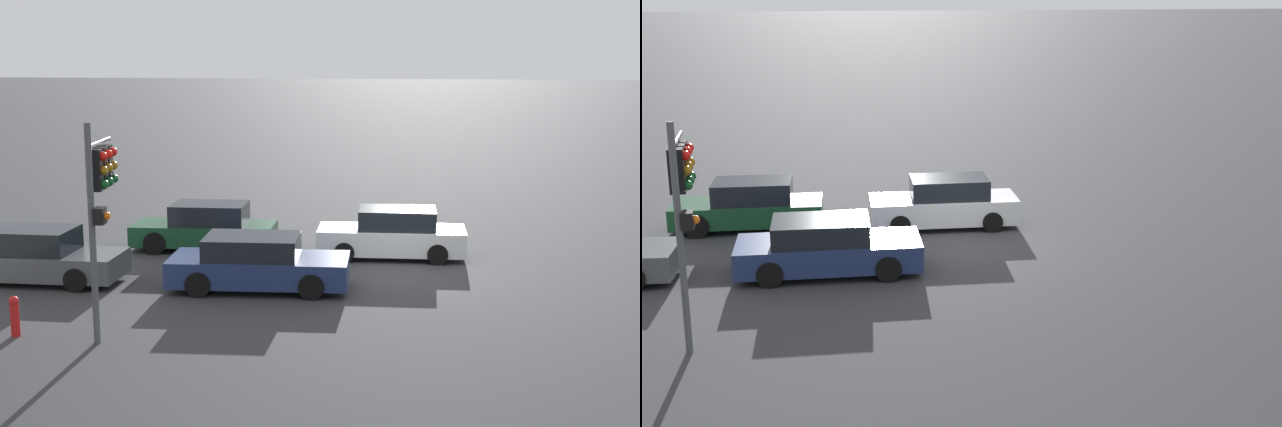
% 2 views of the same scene
% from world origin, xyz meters
% --- Properties ---
extents(ground_plane, '(300.00, 300.00, 0.00)m').
position_xyz_m(ground_plane, '(0.00, 0.00, 0.00)').
color(ground_plane, '#333335').
extents(traffic_signal, '(0.68, 1.80, 4.76)m').
position_xyz_m(traffic_signal, '(6.27, 6.09, 3.39)').
color(traffic_signal, '#515456').
rests_on(traffic_signal, ground_plane).
extents(crossing_car_0, '(4.75, 2.18, 1.43)m').
position_xyz_m(crossing_car_0, '(3.60, 1.99, 0.68)').
color(crossing_car_0, navy).
rests_on(crossing_car_0, ground_plane).
extents(crossing_car_2, '(4.46, 1.94, 1.47)m').
position_xyz_m(crossing_car_2, '(6.05, -2.40, 0.69)').
color(crossing_car_2, '#194728').
rests_on(crossing_car_2, ground_plane).
extents(crossing_car_3, '(4.46, 1.92, 1.51)m').
position_xyz_m(crossing_car_3, '(0.18, -1.98, 0.70)').
color(crossing_car_3, silver).
rests_on(crossing_car_3, ground_plane).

